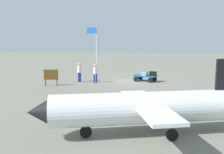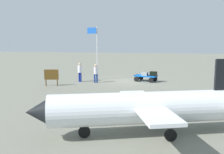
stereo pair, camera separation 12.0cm
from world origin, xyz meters
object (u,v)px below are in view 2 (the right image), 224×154
suitcase_grey (153,74)px  airplane_near (138,108)px  signboard (51,75)px  flagpole (96,48)px  suitcase_dark (145,74)px  worker_lead (96,72)px  worker_trailing (80,70)px  suitcase_olive (145,74)px  luggage_cart (146,77)px

suitcase_grey → airplane_near: size_ratio=0.08×
signboard → flagpole: bearing=-121.3°
signboard → suitcase_grey: bearing=-154.2°
suitcase_dark → worker_lead: (4.08, 1.41, 0.24)m
worker_trailing → signboard: size_ratio=1.29×
worker_lead → airplane_near: (-5.05, 11.19, 0.11)m
worker_lead → flagpole: flagpole is taller
flagpole → signboard: flagpole is taller
airplane_near → flagpole: size_ratio=1.61×
suitcase_olive → airplane_near: airplane_near is taller
luggage_cart → worker_trailing: size_ratio=1.27×
luggage_cart → flagpole: size_ratio=0.44×
suitcase_grey → suitcase_olive: size_ratio=1.09×
airplane_near → signboard: airplane_near is taller
luggage_cart → worker_trailing: bearing=15.5°
worker_lead → flagpole: 2.73m
flagpole → signboard: size_ratio=3.73×
airplane_near → luggage_cart: bearing=-86.0°
luggage_cart → suitcase_grey: (-0.71, 0.23, 0.33)m
suitcase_grey → flagpole: size_ratio=0.13×
suitcase_dark → flagpole: bearing=-4.6°
suitcase_olive → worker_lead: (4.07, 1.76, 0.26)m
suitcase_grey → worker_lead: bearing=16.8°
suitcase_olive → flagpole: flagpole is taller
suitcase_grey → worker_lead: worker_lead is taller
suitcase_dark → signboard: bearing=27.9°
flagpole → signboard: 5.26m
suitcase_olive → suitcase_dark: size_ratio=1.09×
luggage_cart → worker_trailing: (5.64, 1.56, 0.61)m
suitcase_olive → suitcase_dark: suitcase_dark is taller
luggage_cart → suitcase_dark: bearing=76.5°
luggage_cart → suitcase_olive: 0.29m
flagpole → signboard: (2.50, 4.11, -2.11)m
signboard → suitcase_olive: bearing=-150.0°
luggage_cart → worker_lead: (4.14, 1.70, 0.53)m
suitcase_grey → worker_lead: (4.85, 1.46, 0.20)m
luggage_cart → worker_lead: bearing=22.2°
suitcase_olive → worker_trailing: bearing=16.2°
suitcase_olive → worker_trailing: size_ratio=0.36×
worker_lead → luggage_cart: bearing=-157.8°
suitcase_grey → flagpole: 5.80m
suitcase_olive → suitcase_dark: 0.34m
suitcase_grey → flagpole: bearing=-3.4°
worker_lead → airplane_near: size_ratio=0.20×
suitcase_olive → airplane_near: bearing=94.3°
suitcase_grey → worker_trailing: worker_trailing is taller
suitcase_olive → signboard: (7.07, 4.08, 0.16)m
suitcase_olive → suitcase_dark: (-0.00, 0.34, 0.02)m
worker_trailing → luggage_cart: bearing=-164.5°
suitcase_dark → worker_lead: 4.32m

